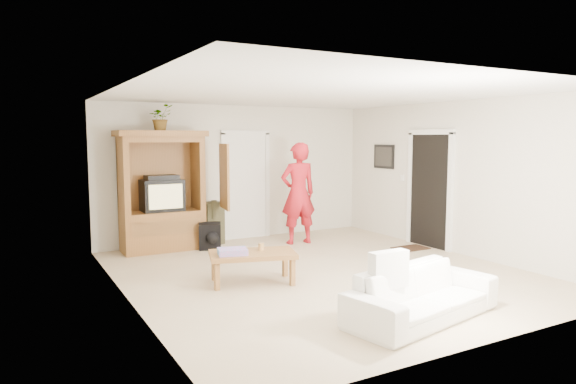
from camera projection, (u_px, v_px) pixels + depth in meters
name	position (u px, v px, depth m)	size (l,w,h in m)	color
floor	(321.00, 273.00, 7.55)	(6.00, 6.00, 0.00)	tan
ceiling	(322.00, 94.00, 7.27)	(6.00, 6.00, 0.00)	white
wall_back	(238.00, 173.00, 10.02)	(5.50, 5.50, 0.00)	silver
wall_front	(495.00, 210.00, 4.80)	(5.50, 5.50, 0.00)	silver
wall_left	(126.00, 195.00, 6.08)	(6.00, 6.00, 0.00)	silver
wall_right	(457.00, 178.00, 8.74)	(6.00, 6.00, 0.00)	silver
armoire	(163.00, 199.00, 9.00)	(1.82, 1.14, 2.10)	brown
door_back	(246.00, 187.00, 10.09)	(0.85, 0.05, 2.04)	white
doorway_right	(430.00, 191.00, 9.28)	(0.05, 0.90, 2.04)	black
framed_picture	(384.00, 157.00, 10.35)	(0.03, 0.60, 0.48)	black
doormat	(411.00, 248.00, 9.18)	(0.60, 0.40, 0.02)	#382316
plant	(160.00, 118.00, 8.81)	(0.40, 0.35, 0.45)	#4C7238
man	(298.00, 193.00, 9.55)	(0.69, 0.45, 1.89)	red
sofa	(422.00, 294.00, 5.60)	(1.90, 0.74, 0.56)	white
coffee_table	(253.00, 256.00, 6.97)	(1.28, 0.93, 0.43)	brown
towel	(233.00, 251.00, 6.82)	(0.38, 0.28, 0.08)	#EC4EAB
candle	(261.00, 247.00, 7.08)	(0.08, 0.08, 0.10)	tan
backpack_black	(210.00, 237.00, 9.05)	(0.38, 0.22, 0.47)	black
backpack_olive	(211.00, 223.00, 9.50)	(0.42, 0.31, 0.79)	#47442B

